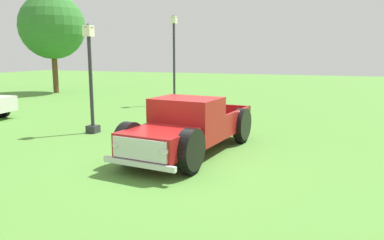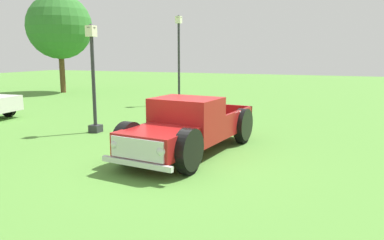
{
  "view_description": "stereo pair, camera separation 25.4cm",
  "coord_description": "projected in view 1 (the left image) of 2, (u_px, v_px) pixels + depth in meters",
  "views": [
    {
      "loc": [
        -8.52,
        -3.46,
        2.68
      ],
      "look_at": [
        0.79,
        -0.0,
        0.9
      ],
      "focal_mm": 34.92,
      "sensor_mm": 36.0,
      "label": 1
    },
    {
      "loc": [
        -8.43,
        -3.7,
        2.68
      ],
      "look_at": [
        0.79,
        -0.0,
        0.9
      ],
      "focal_mm": 34.92,
      "sensor_mm": 36.0,
      "label": 2
    }
  ],
  "objects": [
    {
      "name": "lamp_post_near",
      "position": [
        91.0,
        77.0,
        12.44
      ],
      "size": [
        0.36,
        0.36,
        3.65
      ],
      "color": "#2D2D33",
      "rests_on": "ground_plane"
    },
    {
      "name": "pickup_truck_foreground",
      "position": [
        186.0,
        128.0,
        9.8
      ],
      "size": [
        5.19,
        2.46,
        1.53
      ],
      "color": "maroon",
      "rests_on": "ground_plane"
    },
    {
      "name": "oak_tree_west",
      "position": [
        52.0,
        27.0,
        24.85
      ],
      "size": [
        4.32,
        4.32,
        6.61
      ],
      "color": "brown",
      "rests_on": "ground_plane"
    },
    {
      "name": "ground_plane",
      "position": [
        181.0,
        160.0,
        9.52
      ],
      "size": [
        80.0,
        80.0,
        0.0
      ],
      "primitive_type": "plane",
      "color": "#548C38"
    },
    {
      "name": "lamp_post_far",
      "position": [
        174.0,
        58.0,
        19.4
      ],
      "size": [
        0.36,
        0.36,
        4.62
      ],
      "color": "#2D2D33",
      "rests_on": "ground_plane"
    }
  ]
}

